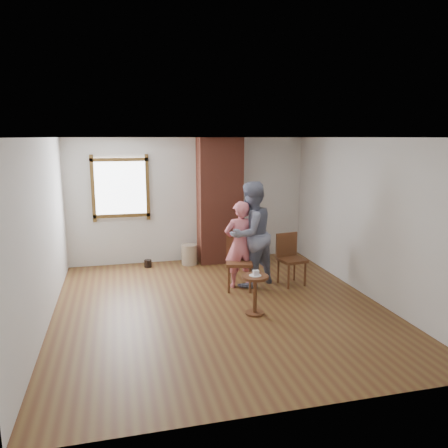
{
  "coord_description": "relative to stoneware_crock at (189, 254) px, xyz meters",
  "views": [
    {
      "loc": [
        -1.48,
        -6.28,
        2.61
      ],
      "look_at": [
        0.27,
        0.8,
        1.15
      ],
      "focal_mm": 35.0,
      "sensor_mm": 36.0,
      "label": 1
    }
  ],
  "objects": [
    {
      "name": "person_pink",
      "position": [
        0.64,
        -1.57,
        0.56
      ],
      "size": [
        0.56,
        0.37,
        1.53
      ],
      "primitive_type": "imported",
      "rotation": [
        0.0,
        0.0,
        3.14
      ],
      "color": "#D96C78",
      "rests_on": "ground"
    },
    {
      "name": "dark_pot",
      "position": [
        -0.86,
        0.0,
        -0.13
      ],
      "size": [
        0.18,
        0.18,
        0.15
      ],
      "primitive_type": "cylinder",
      "rotation": [
        0.0,
        0.0,
        0.2
      ],
      "color": "black",
      "rests_on": "ground"
    },
    {
      "name": "ground",
      "position": [
        0.07,
        -2.4,
        -0.21
      ],
      "size": [
        5.5,
        5.5,
        0.0
      ],
      "primitive_type": "plane",
      "color": "brown",
      "rests_on": "ground"
    },
    {
      "name": "cake_plate",
      "position": [
        0.52,
        -2.81,
        0.39
      ],
      "size": [
        0.18,
        0.18,
        0.01
      ],
      "primitive_type": "cylinder",
      "color": "white",
      "rests_on": "side_table"
    },
    {
      "name": "man",
      "position": [
        0.84,
        -1.54,
        0.72
      ],
      "size": [
        1.13,
        1.05,
        1.86
      ],
      "primitive_type": "imported",
      "rotation": [
        0.0,
        0.0,
        3.65
      ],
      "color": "#151E3C",
      "rests_on": "ground"
    },
    {
      "name": "stoneware_crock",
      "position": [
        0.0,
        0.0,
        0.0
      ],
      "size": [
        0.41,
        0.41,
        0.42
      ],
      "primitive_type": "cylinder",
      "rotation": [
        0.0,
        0.0,
        -0.3
      ],
      "color": "tan",
      "rests_on": "ground"
    },
    {
      "name": "brick_chimney",
      "position": [
        0.67,
        0.1,
        1.09
      ],
      "size": [
        0.9,
        0.5,
        2.6
      ],
      "primitive_type": "cube",
      "color": "brown",
      "rests_on": "ground"
    },
    {
      "name": "cake_slice",
      "position": [
        0.53,
        -2.81,
        0.43
      ],
      "size": [
        0.08,
        0.07,
        0.06
      ],
      "primitive_type": "cube",
      "color": "silver",
      "rests_on": "cake_plate"
    },
    {
      "name": "dining_chair_right",
      "position": [
        1.56,
        -1.62,
        0.3
      ],
      "size": [
        0.5,
        0.5,
        0.91
      ],
      "rotation": [
        0.0,
        0.0,
        0.18
      ],
      "color": "brown",
      "rests_on": "ground"
    },
    {
      "name": "room_shell",
      "position": [
        0.02,
        -1.79,
        1.6
      ],
      "size": [
        5.04,
        5.52,
        2.62
      ],
      "color": "silver",
      "rests_on": "ground"
    },
    {
      "name": "dining_chair_left",
      "position": [
        0.61,
        -1.64,
        0.33
      ],
      "size": [
        0.54,
        0.54,
        0.96
      ],
      "rotation": [
        0.0,
        0.0,
        -0.25
      ],
      "color": "brown",
      "rests_on": "ground"
    },
    {
      "name": "side_table",
      "position": [
        0.52,
        -2.81,
        0.19
      ],
      "size": [
        0.4,
        0.4,
        0.6
      ],
      "color": "brown",
      "rests_on": "ground"
    }
  ]
}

